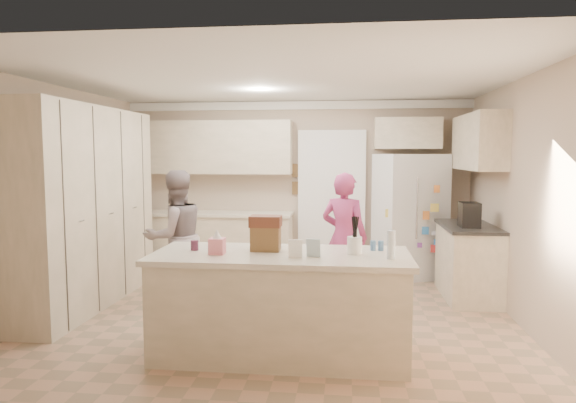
# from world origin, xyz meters

# --- Properties ---
(floor) EXTENTS (5.20, 4.60, 0.02)m
(floor) POSITION_xyz_m (0.00, 0.00, -0.01)
(floor) COLOR tan
(floor) RESTS_ON ground
(ceiling) EXTENTS (5.20, 4.60, 0.02)m
(ceiling) POSITION_xyz_m (0.00, 0.00, 2.61)
(ceiling) COLOR white
(ceiling) RESTS_ON wall_back
(wall_back) EXTENTS (5.20, 0.02, 2.60)m
(wall_back) POSITION_xyz_m (0.00, 2.31, 1.30)
(wall_back) COLOR #BAA58E
(wall_back) RESTS_ON ground
(wall_front) EXTENTS (5.20, 0.02, 2.60)m
(wall_front) POSITION_xyz_m (0.00, -2.31, 1.30)
(wall_front) COLOR #BAA58E
(wall_front) RESTS_ON ground
(wall_left) EXTENTS (0.02, 4.60, 2.60)m
(wall_left) POSITION_xyz_m (-2.61, 0.00, 1.30)
(wall_left) COLOR #BAA58E
(wall_left) RESTS_ON ground
(wall_right) EXTENTS (0.02, 4.60, 2.60)m
(wall_right) POSITION_xyz_m (2.61, 0.00, 1.30)
(wall_right) COLOR #BAA58E
(wall_right) RESTS_ON ground
(crown_back) EXTENTS (5.20, 0.08, 0.12)m
(crown_back) POSITION_xyz_m (0.00, 2.26, 2.53)
(crown_back) COLOR white
(crown_back) RESTS_ON wall_back
(pantry_bank) EXTENTS (0.60, 2.60, 2.35)m
(pantry_bank) POSITION_xyz_m (-2.30, 0.20, 1.18)
(pantry_bank) COLOR beige
(pantry_bank) RESTS_ON floor
(back_base_cab) EXTENTS (2.20, 0.60, 0.88)m
(back_base_cab) POSITION_xyz_m (-1.15, 2.00, 0.44)
(back_base_cab) COLOR beige
(back_base_cab) RESTS_ON floor
(back_countertop) EXTENTS (2.24, 0.63, 0.04)m
(back_countertop) POSITION_xyz_m (-1.15, 1.99, 0.90)
(back_countertop) COLOR beige
(back_countertop) RESTS_ON back_base_cab
(back_upper_cab) EXTENTS (2.20, 0.35, 0.80)m
(back_upper_cab) POSITION_xyz_m (-1.15, 2.12, 1.90)
(back_upper_cab) COLOR beige
(back_upper_cab) RESTS_ON wall_back
(doorway_opening) EXTENTS (0.90, 0.06, 2.10)m
(doorway_opening) POSITION_xyz_m (0.55, 2.28, 1.05)
(doorway_opening) COLOR black
(doorway_opening) RESTS_ON floor
(doorway_casing) EXTENTS (1.02, 0.03, 2.22)m
(doorway_casing) POSITION_xyz_m (0.55, 2.24, 1.05)
(doorway_casing) COLOR white
(doorway_casing) RESTS_ON floor
(wall_frame_upper) EXTENTS (0.15, 0.02, 0.20)m
(wall_frame_upper) POSITION_xyz_m (0.02, 2.27, 1.55)
(wall_frame_upper) COLOR brown
(wall_frame_upper) RESTS_ON wall_back
(wall_frame_lower) EXTENTS (0.15, 0.02, 0.20)m
(wall_frame_lower) POSITION_xyz_m (0.02, 2.27, 1.28)
(wall_frame_lower) COLOR brown
(wall_frame_lower) RESTS_ON wall_back
(refrigerator) EXTENTS (1.09, 0.98, 1.80)m
(refrigerator) POSITION_xyz_m (1.69, 2.02, 0.90)
(refrigerator) COLOR white
(refrigerator) RESTS_ON floor
(fridge_seam) EXTENTS (0.02, 0.02, 1.78)m
(fridge_seam) POSITION_xyz_m (1.69, 1.66, 0.90)
(fridge_seam) COLOR gray
(fridge_seam) RESTS_ON refrigerator
(fridge_dispenser) EXTENTS (0.22, 0.03, 0.35)m
(fridge_dispenser) POSITION_xyz_m (1.47, 1.65, 1.15)
(fridge_dispenser) COLOR black
(fridge_dispenser) RESTS_ON refrigerator
(fridge_handle_l) EXTENTS (0.02, 0.02, 0.85)m
(fridge_handle_l) POSITION_xyz_m (1.64, 1.65, 1.05)
(fridge_handle_l) COLOR silver
(fridge_handle_l) RESTS_ON refrigerator
(fridge_handle_r) EXTENTS (0.02, 0.02, 0.85)m
(fridge_handle_r) POSITION_xyz_m (1.74, 1.65, 1.05)
(fridge_handle_r) COLOR silver
(fridge_handle_r) RESTS_ON refrigerator
(over_fridge_cab) EXTENTS (0.95, 0.35, 0.45)m
(over_fridge_cab) POSITION_xyz_m (1.65, 2.12, 2.10)
(over_fridge_cab) COLOR beige
(over_fridge_cab) RESTS_ON wall_back
(right_base_cab) EXTENTS (0.60, 1.20, 0.88)m
(right_base_cab) POSITION_xyz_m (2.30, 1.00, 0.44)
(right_base_cab) COLOR beige
(right_base_cab) RESTS_ON floor
(right_countertop) EXTENTS (0.63, 1.24, 0.04)m
(right_countertop) POSITION_xyz_m (2.29, 1.00, 0.90)
(right_countertop) COLOR #2D2B28
(right_countertop) RESTS_ON right_base_cab
(right_upper_cab) EXTENTS (0.35, 1.50, 0.70)m
(right_upper_cab) POSITION_xyz_m (2.43, 1.20, 1.95)
(right_upper_cab) COLOR beige
(right_upper_cab) RESTS_ON wall_right
(coffee_maker) EXTENTS (0.22, 0.28, 0.30)m
(coffee_maker) POSITION_xyz_m (2.25, 0.80, 1.07)
(coffee_maker) COLOR black
(coffee_maker) RESTS_ON right_countertop
(island_base) EXTENTS (2.20, 0.90, 0.88)m
(island_base) POSITION_xyz_m (0.20, -1.10, 0.44)
(island_base) COLOR beige
(island_base) RESTS_ON floor
(island_top) EXTENTS (2.28, 0.96, 0.05)m
(island_top) POSITION_xyz_m (0.20, -1.10, 0.90)
(island_top) COLOR beige
(island_top) RESTS_ON island_base
(utensil_crock) EXTENTS (0.13, 0.13, 0.15)m
(utensil_crock) POSITION_xyz_m (0.85, -1.05, 1.00)
(utensil_crock) COLOR white
(utensil_crock) RESTS_ON island_top
(tissue_box) EXTENTS (0.13, 0.13, 0.14)m
(tissue_box) POSITION_xyz_m (-0.35, -1.20, 1.00)
(tissue_box) COLOR pink
(tissue_box) RESTS_ON island_top
(tissue_plume) EXTENTS (0.08, 0.08, 0.08)m
(tissue_plume) POSITION_xyz_m (-0.35, -1.20, 1.10)
(tissue_plume) COLOR white
(tissue_plume) RESTS_ON tissue_box
(dollhouse_body) EXTENTS (0.26, 0.18, 0.22)m
(dollhouse_body) POSITION_xyz_m (0.05, -1.00, 1.04)
(dollhouse_body) COLOR brown
(dollhouse_body) RESTS_ON island_top
(dollhouse_roof) EXTENTS (0.28, 0.20, 0.10)m
(dollhouse_roof) POSITION_xyz_m (0.05, -1.00, 1.20)
(dollhouse_roof) COLOR #592D1E
(dollhouse_roof) RESTS_ON dollhouse_body
(jam_jar) EXTENTS (0.07, 0.07, 0.09)m
(jam_jar) POSITION_xyz_m (-0.60, -1.05, 0.97)
(jam_jar) COLOR #59263F
(jam_jar) RESTS_ON island_top
(greeting_card_a) EXTENTS (0.12, 0.06, 0.16)m
(greeting_card_a) POSITION_xyz_m (0.35, -1.30, 1.01)
(greeting_card_a) COLOR white
(greeting_card_a) RESTS_ON island_top
(greeting_card_b) EXTENTS (0.12, 0.05, 0.16)m
(greeting_card_b) POSITION_xyz_m (0.50, -1.25, 1.01)
(greeting_card_b) COLOR silver
(greeting_card_b) RESTS_ON island_top
(water_bottle) EXTENTS (0.07, 0.07, 0.24)m
(water_bottle) POSITION_xyz_m (1.15, -1.25, 1.04)
(water_bottle) COLOR silver
(water_bottle) RESTS_ON island_top
(shaker_salt) EXTENTS (0.05, 0.05, 0.09)m
(shaker_salt) POSITION_xyz_m (1.02, -0.88, 0.97)
(shaker_salt) COLOR teal
(shaker_salt) RESTS_ON island_top
(shaker_pepper) EXTENTS (0.05, 0.05, 0.09)m
(shaker_pepper) POSITION_xyz_m (1.09, -0.88, 0.97)
(shaker_pepper) COLOR teal
(shaker_pepper) RESTS_ON island_top
(teen_boy) EXTENTS (0.99, 0.98, 1.61)m
(teen_boy) POSITION_xyz_m (-1.27, 0.37, 0.80)
(teen_boy) COLOR gray
(teen_boy) RESTS_ON floor
(teen_girl) EXTENTS (0.68, 0.56, 1.58)m
(teen_girl) POSITION_xyz_m (0.75, 0.66, 0.79)
(teen_girl) COLOR #AB3262
(teen_girl) RESTS_ON floor
(fridge_magnets) EXTENTS (0.76, 0.02, 1.44)m
(fridge_magnets) POSITION_xyz_m (1.69, 1.65, 0.90)
(fridge_magnets) COLOR tan
(fridge_magnets) RESTS_ON refrigerator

